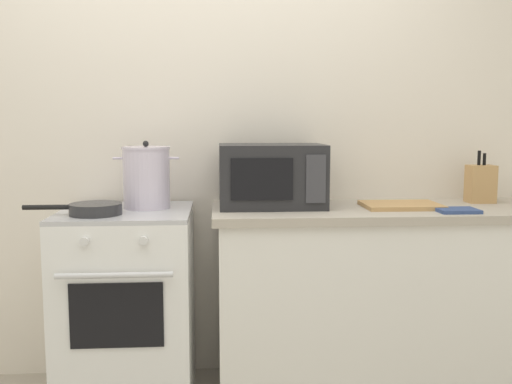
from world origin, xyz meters
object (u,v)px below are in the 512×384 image
at_px(microwave, 271,176).
at_px(knife_block, 481,184).
at_px(stove, 128,306).
at_px(stock_pot, 147,177).
at_px(oven_mitt, 457,210).
at_px(frying_pan, 94,209).
at_px(cutting_board, 401,205).

bearing_deg(microwave, knife_block, 3.32).
xyz_separation_m(stove, stock_pot, (0.09, 0.07, 0.61)).
bearing_deg(microwave, oven_mitt, -16.13).
height_order(frying_pan, knife_block, knife_block).
xyz_separation_m(frying_pan, knife_block, (1.87, 0.26, 0.07)).
relative_size(microwave, knife_block, 1.90).
xyz_separation_m(stock_pot, frying_pan, (-0.21, -0.19, -0.12)).
height_order(knife_block, oven_mitt, knife_block).
relative_size(frying_pan, knife_block, 1.63).
bearing_deg(stove, oven_mitt, -6.01).
distance_m(stock_pot, frying_pan, 0.31).
relative_size(stove, oven_mitt, 5.11).
bearing_deg(knife_block, stock_pot, -177.47).
relative_size(stock_pot, frying_pan, 0.74).
distance_m(stove, frying_pan, 0.51).
height_order(stock_pot, microwave, stock_pot).
xyz_separation_m(stove, oven_mitt, (1.51, -0.16, 0.47)).
relative_size(frying_pan, oven_mitt, 2.38).
bearing_deg(cutting_board, knife_block, 17.14).
relative_size(microwave, oven_mitt, 2.78).
bearing_deg(stock_pot, stove, -143.58).
distance_m(stove, cutting_board, 1.38).
height_order(stove, oven_mitt, oven_mitt).
distance_m(cutting_board, knife_block, 0.48).
height_order(stove, frying_pan, frying_pan).
bearing_deg(frying_pan, cutting_board, 4.87).
bearing_deg(stock_pot, knife_block, 2.53).
xyz_separation_m(stove, knife_block, (1.76, 0.14, 0.56)).
height_order(stock_pot, cutting_board, stock_pot).
bearing_deg(oven_mitt, knife_block, 50.55).
bearing_deg(microwave, stove, -173.42).
xyz_separation_m(stock_pot, oven_mitt, (1.42, -0.23, -0.14)).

